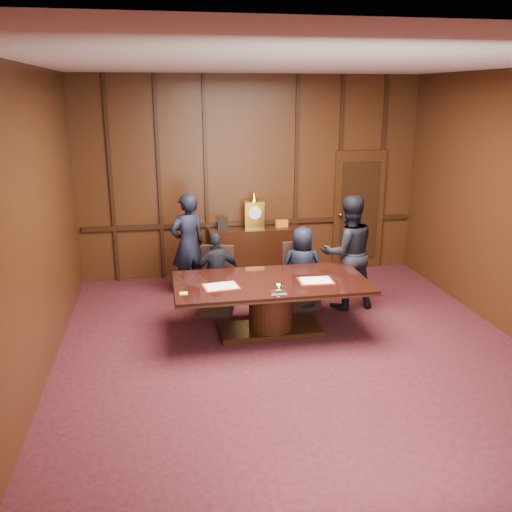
{
  "coord_description": "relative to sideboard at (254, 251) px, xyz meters",
  "views": [
    {
      "loc": [
        -1.61,
        -5.87,
        3.19
      ],
      "look_at": [
        -0.35,
        1.09,
        1.05
      ],
      "focal_mm": 38.0,
      "sensor_mm": 36.0,
      "label": 1
    }
  ],
  "objects": [
    {
      "name": "room",
      "position": [
        0.07,
        -3.12,
        1.24
      ],
      "size": [
        7.0,
        7.04,
        3.5
      ],
      "color": "black",
      "rests_on": "ground"
    },
    {
      "name": "sideboard",
      "position": [
        0.0,
        0.0,
        0.0
      ],
      "size": [
        1.6,
        0.45,
        1.54
      ],
      "color": "black",
      "rests_on": "ground"
    },
    {
      "name": "conference_table",
      "position": [
        -0.19,
        -2.39,
        0.02
      ],
      "size": [
        2.62,
        1.32,
        0.76
      ],
      "color": "black",
      "rests_on": "ground"
    },
    {
      "name": "folder_left",
      "position": [
        -0.89,
        -2.52,
        0.28
      ],
      "size": [
        0.5,
        0.39,
        0.02
      ],
      "rotation": [
        0.0,
        0.0,
        0.13
      ],
      "color": "#AB1C0F",
      "rests_on": "conference_table"
    },
    {
      "name": "folder_right",
      "position": [
        0.4,
        -2.52,
        0.28
      ],
      "size": [
        0.47,
        0.35,
        0.02
      ],
      "rotation": [
        0.0,
        0.0,
        -0.05
      ],
      "color": "#AB1C0F",
      "rests_on": "conference_table"
    },
    {
      "name": "inkstand",
      "position": [
        -0.19,
        -2.84,
        0.33
      ],
      "size": [
        0.2,
        0.14,
        0.12
      ],
      "color": "white",
      "rests_on": "conference_table"
    },
    {
      "name": "notepad",
      "position": [
        -1.38,
        -2.68,
        0.28
      ],
      "size": [
        0.1,
        0.08,
        0.01
      ],
      "primitive_type": "cube",
      "rotation": [
        0.0,
        0.0,
        0.06
      ],
      "color": "#FFE97C",
      "rests_on": "conference_table"
    },
    {
      "name": "chair_left",
      "position": [
        -0.83,
        -1.51,
        -0.19
      ],
      "size": [
        0.58,
        0.58,
        0.99
      ],
      "rotation": [
        0.0,
        0.0,
        -0.24
      ],
      "color": "black",
      "rests_on": "ground"
    },
    {
      "name": "chair_right",
      "position": [
        0.46,
        -1.51,
        -0.19
      ],
      "size": [
        0.53,
        0.53,
        0.99
      ],
      "rotation": [
        0.0,
        0.0,
        0.11
      ],
      "color": "black",
      "rests_on": "ground"
    },
    {
      "name": "signatory_left",
      "position": [
        -0.84,
        -1.59,
        0.14
      ],
      "size": [
        0.77,
        0.41,
        1.26
      ],
      "primitive_type": "imported",
      "rotation": [
        0.0,
        0.0,
        3.29
      ],
      "color": "black",
      "rests_on": "ground"
    },
    {
      "name": "signatory_right",
      "position": [
        0.46,
        -1.59,
        0.16
      ],
      "size": [
        0.71,
        0.55,
        1.29
      ],
      "primitive_type": "imported",
      "rotation": [
        0.0,
        0.0,
        2.89
      ],
      "color": "black",
      "rests_on": "ground"
    },
    {
      "name": "witness_left",
      "position": [
        -1.2,
        -0.66,
        0.35
      ],
      "size": [
        0.72,
        0.62,
        1.68
      ],
      "primitive_type": "imported",
      "rotation": [
        0.0,
        0.0,
        3.56
      ],
      "color": "black",
      "rests_on": "ground"
    },
    {
      "name": "witness_right",
      "position": [
        1.15,
        -1.65,
        0.39
      ],
      "size": [
        0.89,
        0.71,
        1.75
      ],
      "primitive_type": "imported",
      "rotation": [
        0.0,
        0.0,
        3.2
      ],
      "color": "black",
      "rests_on": "ground"
    }
  ]
}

